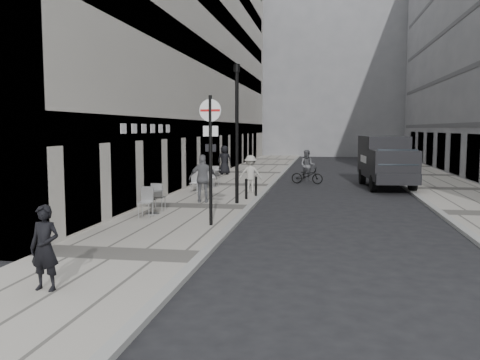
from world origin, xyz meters
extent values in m
plane|color=black|center=(0.00, 0.00, 0.00)|extent=(120.00, 120.00, 0.00)
cube|color=#9B958C|center=(-2.00, 18.00, 0.06)|extent=(4.00, 60.00, 0.12)
cube|color=#9B958C|center=(9.00, 18.00, 0.06)|extent=(4.00, 60.00, 0.12)
cube|color=#B8B3A8|center=(-6.00, 24.50, 9.00)|extent=(4.00, 45.00, 18.00)
cube|color=gray|center=(1.50, 56.00, 11.00)|extent=(24.00, 16.00, 22.00)
imported|color=black|center=(-2.20, -0.16, 0.92)|extent=(0.61, 0.42, 1.59)
cylinder|color=black|center=(-0.60, 6.55, 2.11)|extent=(0.10, 0.10, 3.98)
cylinder|color=white|center=(-0.60, 6.55, 3.65)|extent=(0.68, 0.11, 0.68)
cube|color=#B21414|center=(-0.60, 6.53, 3.65)|extent=(0.62, 0.08, 0.07)
cube|color=white|center=(-0.60, 6.58, 3.02)|extent=(0.48, 0.08, 0.32)
cylinder|color=black|center=(-0.60, 11.24, 2.76)|extent=(0.14, 0.14, 5.28)
cylinder|color=black|center=(-0.60, 11.24, 5.45)|extent=(0.25, 0.25, 0.31)
cylinder|color=black|center=(-0.15, 13.57, 0.53)|extent=(0.11, 0.11, 0.81)
cylinder|color=black|center=(-0.42, 12.50, 0.53)|extent=(0.11, 0.11, 0.81)
cylinder|color=black|center=(5.22, 16.82, 0.42)|extent=(0.36, 0.87, 0.85)
cylinder|color=black|center=(7.07, 16.97, 0.42)|extent=(0.36, 0.87, 0.85)
cylinder|color=black|center=(4.93, 20.40, 0.42)|extent=(0.36, 0.87, 0.85)
cylinder|color=black|center=(6.78, 20.55, 0.42)|extent=(0.36, 0.87, 0.85)
cube|color=black|center=(5.92, 19.63, 1.64)|extent=(2.42, 3.97, 2.12)
cube|color=black|center=(6.15, 16.79, 1.32)|extent=(2.26, 2.07, 1.48)
cube|color=#1E2328|center=(6.22, 15.99, 1.75)|extent=(1.88, 0.52, 0.78)
imported|color=black|center=(1.87, 20.06, 0.47)|extent=(1.84, 0.88, 0.93)
imported|color=#4E4F53|center=(1.87, 20.06, 1.03)|extent=(0.94, 0.79, 1.75)
imported|color=slate|center=(-1.99, 11.25, 1.09)|extent=(1.21, 0.69, 1.94)
imported|color=#A4A198|center=(-0.60, 14.95, 0.98)|extent=(1.17, 0.74, 1.72)
imported|color=black|center=(-3.60, 23.69, 1.06)|extent=(1.08, 0.89, 1.89)
cylinder|color=#BCBCBF|center=(-3.06, 8.17, 0.14)|extent=(0.50, 0.50, 0.03)
cylinder|color=#BCBCBF|center=(-3.06, 8.17, 0.55)|extent=(0.07, 0.07, 0.84)
cylinder|color=#BCBCBF|center=(-3.06, 8.17, 0.97)|extent=(0.80, 0.80, 0.03)
cylinder|color=#B7B7B9|center=(-2.80, 16.68, 0.14)|extent=(0.50, 0.50, 0.03)
cylinder|color=#B7B7B9|center=(-2.80, 16.68, 0.56)|extent=(0.07, 0.07, 0.85)
cylinder|color=#B7B7B9|center=(-2.80, 16.68, 0.98)|extent=(0.80, 0.80, 0.03)
cylinder|color=silver|center=(-3.14, 14.82, 0.13)|extent=(0.44, 0.44, 0.03)
cylinder|color=silver|center=(-3.14, 14.82, 0.50)|extent=(0.06, 0.06, 0.74)
cylinder|color=silver|center=(-3.14, 14.82, 0.87)|extent=(0.70, 0.70, 0.03)
camera|label=1|loc=(2.86, -8.59, 3.10)|focal=38.00mm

